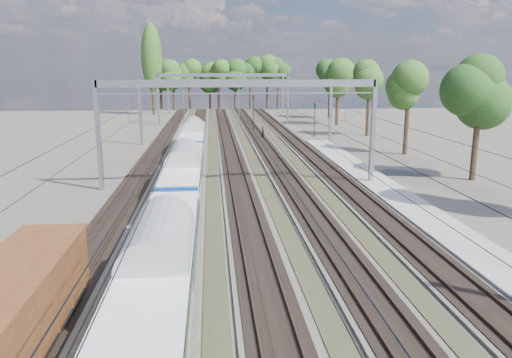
{
  "coord_description": "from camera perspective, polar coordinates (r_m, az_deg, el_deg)",
  "views": [
    {
      "loc": [
        -2.31,
        -11.5,
        9.98
      ],
      "look_at": [
        0.57,
        20.41,
        2.8
      ],
      "focal_mm": 35.0,
      "sensor_mm": 36.0,
      "label": 1
    }
  ],
  "objects": [
    {
      "name": "track_bed",
      "position": [
        57.4,
        -2.78,
        2.7
      ],
      "size": [
        21.0,
        130.0,
        0.34
      ],
      "color": "#47423A",
      "rests_on": "ground"
    },
    {
      "name": "worker",
      "position": [
        71.42,
        0.79,
        5.29
      ],
      "size": [
        0.61,
        0.73,
        1.72
      ],
      "primitive_type": "imported",
      "rotation": [
        0.0,
        0.0,
        1.93
      ],
      "color": "black",
      "rests_on": "ground"
    },
    {
      "name": "platform",
      "position": [
        35.96,
        18.55,
        -3.91
      ],
      "size": [
        3.0,
        70.0,
        0.3
      ],
      "primitive_type": "cube",
      "color": "gray",
      "rests_on": "ground"
    },
    {
      "name": "catenary",
      "position": [
        64.34,
        -2.84,
        9.42
      ],
      "size": [
        25.65,
        130.0,
        9.0
      ],
      "color": "gray",
      "rests_on": "ground"
    },
    {
      "name": "poplar",
      "position": [
        110.19,
        -11.84,
        13.36
      ],
      "size": [
        4.4,
        4.4,
        19.04
      ],
      "color": "black",
      "rests_on": "ground"
    },
    {
      "name": "signal_far",
      "position": [
        73.32,
        6.71,
        7.22
      ],
      "size": [
        0.35,
        0.32,
        5.03
      ],
      "rotation": [
        0.0,
        0.0,
        -0.3
      ],
      "color": "black",
      "rests_on": "ground"
    },
    {
      "name": "tree_belt",
      "position": [
        103.17,
        -0.39,
        11.59
      ],
      "size": [
        40.46,
        102.39,
        11.48
      ],
      "color": "black",
      "rests_on": "ground"
    },
    {
      "name": "emu_train",
      "position": [
        39.49,
        -8.24,
        1.39
      ],
      "size": [
        2.75,
        58.31,
        4.03
      ],
      "color": "black",
      "rests_on": "ground"
    },
    {
      "name": "signal_near",
      "position": [
        80.68,
        -0.31,
        8.1
      ],
      "size": [
        0.37,
        0.33,
        5.71
      ],
      "rotation": [
        0.0,
        0.0,
        -0.08
      ],
      "color": "black",
      "rests_on": "ground"
    }
  ]
}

